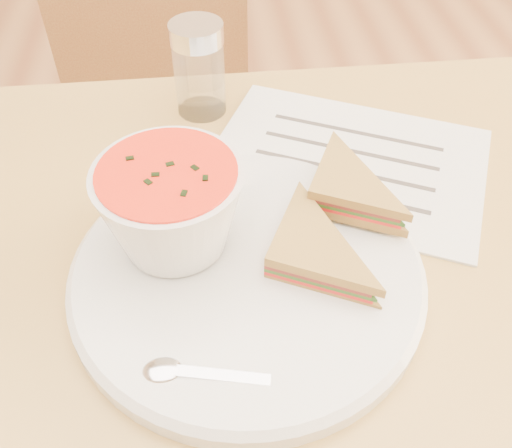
{
  "coord_description": "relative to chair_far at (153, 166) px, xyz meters",
  "views": [
    {
      "loc": [
        -0.02,
        -0.31,
        1.15
      ],
      "look_at": [
        0.01,
        0.03,
        0.8
      ],
      "focal_mm": 40.0,
      "sensor_mm": 36.0,
      "label": 1
    }
  ],
  "objects": [
    {
      "name": "chair_far",
      "position": [
        0.0,
        0.0,
        0.0
      ],
      "size": [
        0.41,
        0.41,
        0.85
      ],
      "primitive_type": null,
      "rotation": [
        0.0,
        0.0,
        3.06
      ],
      "color": "brown",
      "rests_on": "floor"
    },
    {
      "name": "plate",
      "position": [
        0.13,
        -0.56,
        0.33
      ],
      "size": [
        0.32,
        0.32,
        0.02
      ],
      "primitive_type": null,
      "rotation": [
        0.0,
        0.0,
        -0.03
      ],
      "color": "silver",
      "rests_on": "dining_table"
    },
    {
      "name": "soup_bowl",
      "position": [
        0.07,
        -0.52,
        0.38
      ],
      "size": [
        0.13,
        0.13,
        0.09
      ],
      "primitive_type": null,
      "rotation": [
        0.0,
        0.0,
        -0.08
      ],
      "color": "silver",
      "rests_on": "plate"
    },
    {
      "name": "sandwich_half_a",
      "position": [
        0.15,
        -0.57,
        0.35
      ],
      "size": [
        0.13,
        0.13,
        0.03
      ],
      "primitive_type": null,
      "rotation": [
        0.0,
        0.0,
        -0.45
      ],
      "color": "#A9833B",
      "rests_on": "plate"
    },
    {
      "name": "sandwich_half_b",
      "position": [
        0.19,
        -0.51,
        0.36
      ],
      "size": [
        0.12,
        0.12,
        0.03
      ],
      "primitive_type": null,
      "rotation": [
        0.0,
        0.0,
        -0.45
      ],
      "color": "#A9833B",
      "rests_on": "plate"
    },
    {
      "name": "spoon",
      "position": [
        0.11,
        -0.66,
        0.34
      ],
      "size": [
        0.16,
        0.06,
        0.01
      ],
      "primitive_type": null,
      "rotation": [
        0.0,
        0.0,
        -0.21
      ],
      "color": "silver",
      "rests_on": "plate"
    },
    {
      "name": "paper_menu",
      "position": [
        0.26,
        -0.41,
        0.32
      ],
      "size": [
        0.36,
        0.32,
        0.0
      ],
      "primitive_type": null,
      "rotation": [
        0.0,
        0.0,
        -0.45
      ],
      "color": "white",
      "rests_on": "dining_table"
    },
    {
      "name": "condiment_shaker",
      "position": [
        0.11,
        -0.29,
        0.38
      ],
      "size": [
        0.08,
        0.08,
        0.11
      ],
      "primitive_type": null,
      "rotation": [
        0.0,
        0.0,
        -0.36
      ],
      "color": "silver",
      "rests_on": "dining_table"
    }
  ]
}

